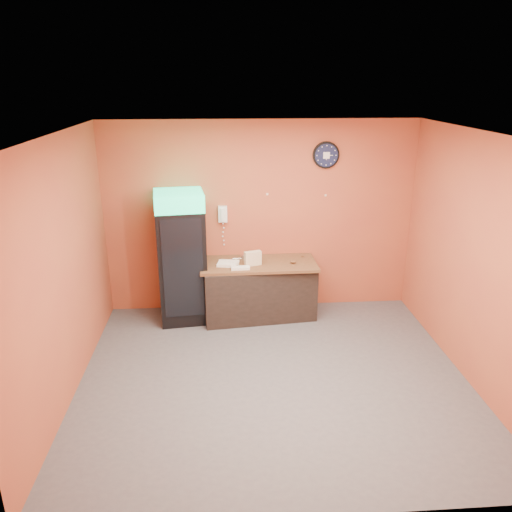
{
  "coord_description": "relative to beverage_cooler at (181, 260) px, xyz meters",
  "views": [
    {
      "loc": [
        -0.57,
        -5.02,
        3.33
      ],
      "look_at": [
        -0.16,
        0.6,
        1.31
      ],
      "focal_mm": 35.0,
      "sensor_mm": 36.0,
      "label": 1
    }
  ],
  "objects": [
    {
      "name": "wall_clock",
      "position": [
        2.07,
        0.36,
        1.38
      ],
      "size": [
        0.38,
        0.06,
        0.38
      ],
      "color": "black",
      "rests_on": "back_wall"
    },
    {
      "name": "prep_counter",
      "position": [
        1.09,
        0.04,
        -0.52
      ],
      "size": [
        1.66,
        0.88,
        0.8
      ],
      "primitive_type": "cube",
      "rotation": [
        0.0,
        0.0,
        0.11
      ],
      "color": "black",
      "rests_on": "floor"
    },
    {
      "name": "ceiling",
      "position": [
        1.15,
        -1.61,
        1.88
      ],
      "size": [
        4.5,
        4.0,
        0.02
      ],
      "primitive_type": "cube",
      "color": "white",
      "rests_on": "back_wall"
    },
    {
      "name": "right_wall",
      "position": [
        3.4,
        -1.61,
        0.48
      ],
      "size": [
        0.02,
        4.0,
        2.8
      ],
      "primitive_type": "cube",
      "color": "#B35732",
      "rests_on": "floor"
    },
    {
      "name": "butcher_paper",
      "position": [
        1.09,
        0.04,
        -0.1
      ],
      "size": [
        1.66,
        0.78,
        0.04
      ],
      "primitive_type": "cube",
      "rotation": [
        0.0,
        0.0,
        0.01
      ],
      "color": "brown",
      "rests_on": "prep_counter"
    },
    {
      "name": "kitchen_tool",
      "position": [
        0.88,
        0.19,
        -0.05
      ],
      "size": [
        0.06,
        0.06,
        0.06
      ],
      "primitive_type": "cylinder",
      "color": "silver",
      "rests_on": "butcher_paper"
    },
    {
      "name": "wrapped_sandwich_mid",
      "position": [
        0.82,
        -0.22,
        -0.06
      ],
      "size": [
        0.26,
        0.11,
        0.04
      ],
      "primitive_type": "cube",
      "rotation": [
        0.0,
        0.0,
        0.05
      ],
      "color": "white",
      "rests_on": "butcher_paper"
    },
    {
      "name": "wrapped_sandwich_right",
      "position": [
        0.67,
        0.02,
        -0.06
      ],
      "size": [
        0.3,
        0.15,
        0.04
      ],
      "primitive_type": "cube",
      "rotation": [
        0.0,
        0.0,
        -0.13
      ],
      "color": "white",
      "rests_on": "butcher_paper"
    },
    {
      "name": "wall_phone",
      "position": [
        0.6,
        0.34,
        0.56
      ],
      "size": [
        0.13,
        0.11,
        0.23
      ],
      "color": "white",
      "rests_on": "back_wall"
    },
    {
      "name": "sub_roll_stack",
      "position": [
        1.01,
        -0.07,
        0.02
      ],
      "size": [
        0.25,
        0.15,
        0.2
      ],
      "rotation": [
        0.0,
        0.0,
        0.31
      ],
      "color": "beige",
      "rests_on": "butcher_paper"
    },
    {
      "name": "floor",
      "position": [
        1.15,
        -1.61,
        -0.92
      ],
      "size": [
        4.5,
        4.5,
        0.0
      ],
      "primitive_type": "plane",
      "color": "#47474C",
      "rests_on": "ground"
    },
    {
      "name": "beverage_cooler",
      "position": [
        0.0,
        0.0,
        0.0
      ],
      "size": [
        0.73,
        0.74,
        1.88
      ],
      "rotation": [
        0.0,
        0.0,
        0.12
      ],
      "color": "black",
      "rests_on": "floor"
    },
    {
      "name": "wrapped_sandwich_left",
      "position": [
        0.64,
        -0.09,
        -0.06
      ],
      "size": [
        0.29,
        0.16,
        0.04
      ],
      "primitive_type": "cube",
      "rotation": [
        0.0,
        0.0,
        -0.2
      ],
      "color": "white",
      "rests_on": "butcher_paper"
    },
    {
      "name": "back_wall",
      "position": [
        1.15,
        0.39,
        0.48
      ],
      "size": [
        4.5,
        0.02,
        2.8
      ],
      "primitive_type": "cube",
      "color": "#B35732",
      "rests_on": "floor"
    },
    {
      "name": "left_wall",
      "position": [
        -1.1,
        -1.61,
        0.48
      ],
      "size": [
        0.02,
        4.0,
        2.8
      ],
      "primitive_type": "cube",
      "color": "#B35732",
      "rests_on": "floor"
    }
  ]
}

